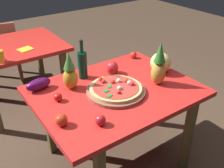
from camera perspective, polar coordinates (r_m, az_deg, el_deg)
The scene contains 18 objects.
ground_plane at distance 2.48m, azimuth 0.66°, elevation -16.21°, with size 10.00×10.00×0.00m, color #4C3828.
display_table at distance 2.05m, azimuth 0.77°, elevation -3.23°, with size 1.24×0.95×0.75m.
background_table at distance 3.07m, azimuth -20.55°, elevation 6.25°, with size 1.02×0.87×0.75m.
dining_chair at distance 3.74m, azimuth -23.08°, elevation 7.10°, with size 0.46×0.46×0.85m.
pizza_board at distance 1.96m, azimuth 0.84°, elevation -1.55°, with size 0.45×0.45×0.03m, color brown.
pizza at distance 1.95m, azimuth 0.85°, elevation -0.81°, with size 0.40×0.40×0.05m.
wine_bottle at distance 2.13m, azimuth -6.54°, elevation 4.36°, with size 0.08×0.08×0.33m.
pineapple_left at distance 1.98m, azimuth -9.29°, elevation 2.46°, with size 0.11×0.11×0.30m.
pineapple_right at distance 2.04m, azimuth 10.35°, elevation 3.95°, with size 0.12×0.12×0.35m.
melon at distance 2.26m, azimuth 10.66°, elevation 4.65°, with size 0.18×0.18×0.18m, color #E0D172.
bell_pepper at distance 2.21m, azimuth 0.06°, elevation 3.61°, with size 0.10×0.10×0.11m, color red.
eggplant at distance 2.06m, azimuth -15.93°, elevation -0.07°, with size 0.20×0.09×0.09m, color #4E0C49.
tomato_by_bottle at distance 2.52m, azimuth 4.75°, elevation 6.41°, with size 0.06×0.06×0.06m, color red.
tomato_near_board at distance 1.65m, azimuth -11.12°, elevation -7.83°, with size 0.08×0.08×0.08m, color red.
tomato_beside_pepper at distance 1.89m, azimuth -11.87°, elevation -2.86°, with size 0.06×0.06×0.06m, color red.
tomato_at_corner at distance 1.63m, azimuth -2.59°, elevation -7.98°, with size 0.07×0.07×0.07m, color red.
drinking_glass_juice at distance 2.64m, azimuth -23.51°, elevation 5.65°, with size 0.07×0.07×0.11m, color #F3A322.
napkin_folded at distance 2.87m, azimuth -18.59°, elevation 7.31°, with size 0.14×0.12×0.01m, color yellow.
Camera 1 is at (-1.00, -1.39, 1.79)m, focal length 41.35 mm.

